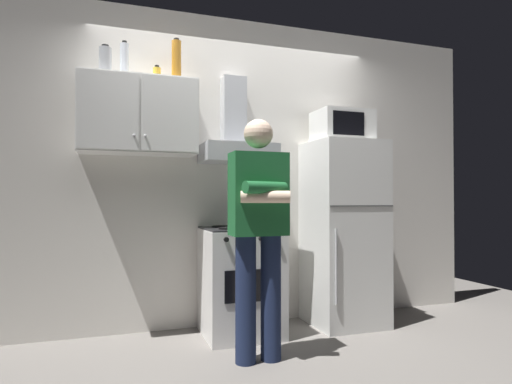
{
  "coord_description": "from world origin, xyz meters",
  "views": [
    {
      "loc": [
        -1.04,
        -3.12,
        1.09
      ],
      "look_at": [
        0.0,
        0.0,
        1.15
      ],
      "focal_mm": 30.24,
      "sensor_mm": 36.0,
      "label": 1
    }
  ],
  "objects_px": {
    "stove_oven": "(240,281)",
    "person_standing": "(259,228)",
    "microwave": "(342,127)",
    "bottle_vodka_clear": "(124,60)",
    "cooking_pot": "(260,220)",
    "refrigerator": "(344,233)",
    "bottle_liquor_amber": "(176,60)",
    "bottle_canister_steel": "(105,61)",
    "bottle_spice_jar": "(157,74)",
    "upper_cabinet": "(138,116)",
    "range_hood": "(236,140)"
  },
  "relations": [
    {
      "from": "stove_oven",
      "to": "range_hood",
      "type": "height_order",
      "value": "range_hood"
    },
    {
      "from": "bottle_spice_jar",
      "to": "bottle_liquor_amber",
      "type": "distance_m",
      "value": 0.19
    },
    {
      "from": "refrigerator",
      "to": "bottle_canister_steel",
      "type": "relative_size",
      "value": 6.99
    },
    {
      "from": "bottle_vodka_clear",
      "to": "range_hood",
      "type": "bearing_deg",
      "value": -0.66
    },
    {
      "from": "bottle_vodka_clear",
      "to": "bottle_spice_jar",
      "type": "height_order",
      "value": "bottle_vodka_clear"
    },
    {
      "from": "microwave",
      "to": "bottle_vodka_clear",
      "type": "relative_size",
      "value": 1.69
    },
    {
      "from": "bottle_vodka_clear",
      "to": "bottle_liquor_amber",
      "type": "relative_size",
      "value": 0.85
    },
    {
      "from": "upper_cabinet",
      "to": "microwave",
      "type": "height_order",
      "value": "upper_cabinet"
    },
    {
      "from": "person_standing",
      "to": "bottle_liquor_amber",
      "type": "distance_m",
      "value": 1.55
    },
    {
      "from": "bottle_spice_jar",
      "to": "cooking_pot",
      "type": "bearing_deg",
      "value": -18.87
    },
    {
      "from": "refrigerator",
      "to": "person_standing",
      "type": "relative_size",
      "value": 0.98
    },
    {
      "from": "person_standing",
      "to": "cooking_pot",
      "type": "distance_m",
      "value": 0.52
    },
    {
      "from": "bottle_vodka_clear",
      "to": "stove_oven",
      "type": "bearing_deg",
      "value": -8.58
    },
    {
      "from": "refrigerator",
      "to": "person_standing",
      "type": "height_order",
      "value": "person_standing"
    },
    {
      "from": "stove_oven",
      "to": "bottle_canister_steel",
      "type": "bearing_deg",
      "value": 173.76
    },
    {
      "from": "upper_cabinet",
      "to": "bottle_liquor_amber",
      "type": "height_order",
      "value": "bottle_liquor_amber"
    },
    {
      "from": "refrigerator",
      "to": "cooking_pot",
      "type": "relative_size",
      "value": 5.78
    },
    {
      "from": "stove_oven",
      "to": "bottle_liquor_amber",
      "type": "relative_size",
      "value": 2.6
    },
    {
      "from": "range_hood",
      "to": "cooking_pot",
      "type": "bearing_deg",
      "value": -62.12
    },
    {
      "from": "cooking_pot",
      "to": "bottle_canister_steel",
      "type": "height_order",
      "value": "bottle_canister_steel"
    },
    {
      "from": "cooking_pot",
      "to": "bottle_liquor_amber",
      "type": "xyz_separation_m",
      "value": [
        -0.64,
        0.21,
        1.28
      ]
    },
    {
      "from": "stove_oven",
      "to": "person_standing",
      "type": "relative_size",
      "value": 0.53
    },
    {
      "from": "refrigerator",
      "to": "bottle_liquor_amber",
      "type": "bearing_deg",
      "value": 176.36
    },
    {
      "from": "bottle_canister_steel",
      "to": "bottle_liquor_amber",
      "type": "distance_m",
      "value": 0.54
    },
    {
      "from": "bottle_canister_steel",
      "to": "range_hood",
      "type": "bearing_deg",
      "value": 0.65
    },
    {
      "from": "cooking_pot",
      "to": "stove_oven",
      "type": "bearing_deg",
      "value": 137.51
    },
    {
      "from": "person_standing",
      "to": "cooking_pot",
      "type": "bearing_deg",
      "value": 69.7
    },
    {
      "from": "upper_cabinet",
      "to": "person_standing",
      "type": "height_order",
      "value": "upper_cabinet"
    },
    {
      "from": "person_standing",
      "to": "cooking_pot",
      "type": "relative_size",
      "value": 5.92
    },
    {
      "from": "person_standing",
      "to": "bottle_canister_steel",
      "type": "bearing_deg",
      "value": 144.22
    },
    {
      "from": "refrigerator",
      "to": "bottle_liquor_amber",
      "type": "xyz_separation_m",
      "value": [
        -1.46,
        0.09,
        1.41
      ]
    },
    {
      "from": "stove_oven",
      "to": "refrigerator",
      "type": "height_order",
      "value": "refrigerator"
    },
    {
      "from": "upper_cabinet",
      "to": "range_hood",
      "type": "bearing_deg",
      "value": 0.09
    },
    {
      "from": "bottle_spice_jar",
      "to": "bottle_canister_steel",
      "type": "bearing_deg",
      "value": -174.86
    },
    {
      "from": "bottle_spice_jar",
      "to": "person_standing",
      "type": "bearing_deg",
      "value": -51.21
    },
    {
      "from": "bottle_canister_steel",
      "to": "bottle_liquor_amber",
      "type": "height_order",
      "value": "bottle_liquor_amber"
    },
    {
      "from": "stove_oven",
      "to": "bottle_vodka_clear",
      "type": "xyz_separation_m",
      "value": [
        -0.91,
        0.14,
        1.75
      ]
    },
    {
      "from": "stove_oven",
      "to": "person_standing",
      "type": "xyz_separation_m",
      "value": [
        -0.05,
        -0.61,
        0.47
      ]
    },
    {
      "from": "microwave",
      "to": "range_hood",
      "type": "bearing_deg",
      "value": 173.54
    },
    {
      "from": "bottle_vodka_clear",
      "to": "bottle_liquor_amber",
      "type": "height_order",
      "value": "bottle_liquor_amber"
    },
    {
      "from": "person_standing",
      "to": "bottle_vodka_clear",
      "type": "height_order",
      "value": "bottle_vodka_clear"
    },
    {
      "from": "stove_oven",
      "to": "person_standing",
      "type": "distance_m",
      "value": 0.77
    },
    {
      "from": "cooking_pot",
      "to": "bottle_canister_steel",
      "type": "xyz_separation_m",
      "value": [
        -1.18,
        0.23,
        1.23
      ]
    },
    {
      "from": "person_standing",
      "to": "microwave",
      "type": "bearing_deg",
      "value": 32.0
    },
    {
      "from": "stove_oven",
      "to": "person_standing",
      "type": "height_order",
      "value": "person_standing"
    },
    {
      "from": "stove_oven",
      "to": "range_hood",
      "type": "distance_m",
      "value": 1.17
    },
    {
      "from": "bottle_spice_jar",
      "to": "bottle_liquor_amber",
      "type": "height_order",
      "value": "bottle_liquor_amber"
    },
    {
      "from": "refrigerator",
      "to": "bottle_vodka_clear",
      "type": "xyz_separation_m",
      "value": [
        -1.86,
        0.14,
        1.39
      ]
    },
    {
      "from": "upper_cabinet",
      "to": "microwave",
      "type": "xyz_separation_m",
      "value": [
        1.75,
        -0.11,
        -0.01
      ]
    },
    {
      "from": "microwave",
      "to": "bottle_vodka_clear",
      "type": "height_order",
      "value": "bottle_vodka_clear"
    }
  ]
}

